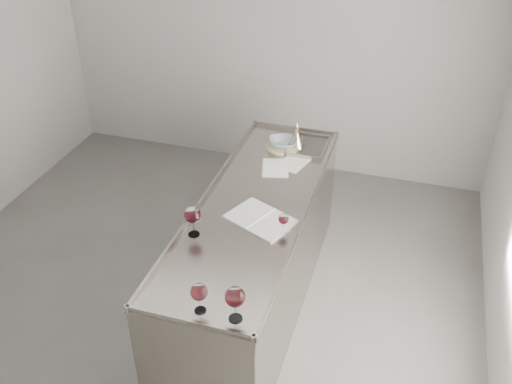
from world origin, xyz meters
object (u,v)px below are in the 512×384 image
(wine_glass_left, at_px, (193,216))
(wine_glass_small, at_px, (283,220))
(notebook, at_px, (261,219))
(ceramic_bowl, at_px, (283,142))
(wine_glass_middle, at_px, (199,293))
(counter, at_px, (255,255))
(wine_funnel, at_px, (296,139))
(wine_glass_right, at_px, (235,298))

(wine_glass_left, relative_size, wine_glass_small, 1.52)
(notebook, relative_size, ceramic_bowl, 2.35)
(wine_glass_middle, height_order, wine_glass_small, wine_glass_middle)
(counter, bearing_deg, notebook, -60.00)
(notebook, bearing_deg, counter, 144.49)
(counter, relative_size, wine_funnel, 10.87)
(wine_glass_left, xyz_separation_m, ceramic_bowl, (0.25, 1.30, -0.10))
(wine_glass_left, bearing_deg, wine_glass_middle, -64.82)
(wine_glass_left, xyz_separation_m, wine_glass_middle, (0.30, -0.63, -0.02))
(ceramic_bowl, height_order, wine_funnel, wine_funnel)
(wine_glass_small, bearing_deg, wine_glass_middle, -107.02)
(wine_funnel, bearing_deg, wine_glass_middle, -91.67)
(wine_glass_small, relative_size, wine_funnel, 0.63)
(wine_glass_small, bearing_deg, wine_glass_right, -93.34)
(notebook, bearing_deg, wine_glass_small, -0.78)
(counter, bearing_deg, ceramic_bowl, 91.38)
(wine_glass_middle, relative_size, ceramic_bowl, 0.85)
(notebook, bearing_deg, wine_funnel, 115.44)
(wine_glass_small, relative_size, notebook, 0.27)
(wine_glass_left, distance_m, wine_glass_small, 0.59)
(wine_glass_middle, height_order, ceramic_bowl, wine_glass_middle)
(wine_glass_right, bearing_deg, counter, 101.84)
(wine_glass_middle, height_order, wine_funnel, wine_funnel)
(counter, relative_size, notebook, 4.60)
(wine_glass_right, bearing_deg, wine_funnel, 94.22)
(wine_glass_left, distance_m, wine_glass_middle, 0.70)
(counter, xyz_separation_m, wine_glass_left, (-0.28, -0.45, 0.62))
(wine_glass_middle, xyz_separation_m, wine_funnel, (0.06, 1.99, -0.07))
(counter, height_order, wine_glass_middle, wine_glass_middle)
(wine_glass_right, distance_m, wine_glass_small, 0.83)
(ceramic_bowl, bearing_deg, notebook, -83.42)
(counter, height_order, ceramic_bowl, ceramic_bowl)
(notebook, bearing_deg, wine_glass_middle, -70.27)
(ceramic_bowl, bearing_deg, wine_glass_left, -101.04)
(wine_glass_left, distance_m, ceramic_bowl, 1.33)
(wine_glass_left, relative_size, ceramic_bowl, 0.95)
(wine_glass_middle, xyz_separation_m, ceramic_bowl, (-0.04, 1.94, -0.09))
(wine_glass_middle, relative_size, wine_funnel, 0.86)
(wine_funnel, bearing_deg, wine_glass_left, -104.58)
(wine_glass_middle, relative_size, wine_glass_small, 1.36)
(wine_glass_middle, distance_m, notebook, 0.92)
(notebook, distance_m, ceramic_bowl, 1.03)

